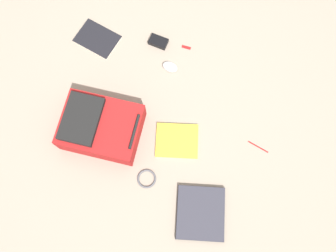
# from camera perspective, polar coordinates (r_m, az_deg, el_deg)

# --- Properties ---
(ground_plane) EXTENTS (4.16, 4.16, 0.00)m
(ground_plane) POSITION_cam_1_polar(r_m,az_deg,el_deg) (2.23, -0.85, 0.87)
(ground_plane) COLOR gray
(backpack) EXTENTS (0.36, 0.46, 0.20)m
(backpack) POSITION_cam_1_polar(r_m,az_deg,el_deg) (2.17, -10.55, -0.14)
(backpack) COLOR maroon
(backpack) RESTS_ON ground_plane
(laptop) EXTENTS (0.35, 0.33, 0.03)m
(laptop) POSITION_cam_1_polar(r_m,az_deg,el_deg) (2.13, 5.12, -13.39)
(laptop) COLOR #24242C
(laptop) RESTS_ON ground_plane
(book_manual) EXTENTS (0.25, 0.30, 0.02)m
(book_manual) POSITION_cam_1_polar(r_m,az_deg,el_deg) (2.48, -10.97, 13.18)
(book_manual) COLOR silver
(book_manual) RESTS_ON ground_plane
(book_comic) EXTENTS (0.26, 0.29, 0.02)m
(book_comic) POSITION_cam_1_polar(r_m,az_deg,el_deg) (2.19, 1.42, -2.35)
(book_comic) COLOR silver
(book_comic) RESTS_ON ground_plane
(computer_mouse) EXTENTS (0.08, 0.11, 0.04)m
(computer_mouse) POSITION_cam_1_polar(r_m,az_deg,el_deg) (2.34, 0.32, 9.24)
(computer_mouse) COLOR silver
(computer_mouse) RESTS_ON ground_plane
(cable_coil) EXTENTS (0.11, 0.11, 0.01)m
(cable_coil) POSITION_cam_1_polar(r_m,az_deg,el_deg) (2.16, -3.35, -8.21)
(cable_coil) COLOR #4C4C51
(cable_coil) RESTS_ON ground_plane
(power_brick) EXTENTS (0.09, 0.13, 0.03)m
(power_brick) POSITION_cam_1_polar(r_m,az_deg,el_deg) (2.42, -1.51, 13.03)
(power_brick) COLOR black
(power_brick) RESTS_ON ground_plane
(pen_black) EXTENTS (0.04, 0.13, 0.01)m
(pen_black) POSITION_cam_1_polar(r_m,az_deg,el_deg) (2.25, 13.94, -3.06)
(pen_black) COLOR red
(pen_black) RESTS_ON ground_plane
(usb_stick) EXTENTS (0.02, 0.06, 0.01)m
(usb_stick) POSITION_cam_1_polar(r_m,az_deg,el_deg) (2.42, 2.88, 12.19)
(usb_stick) COLOR #B21919
(usb_stick) RESTS_ON ground_plane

